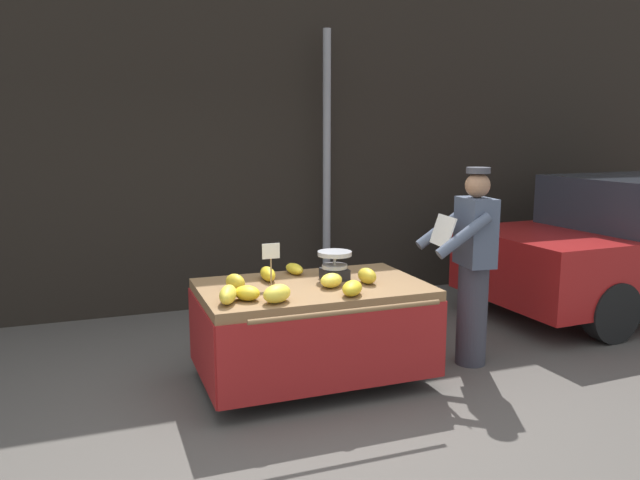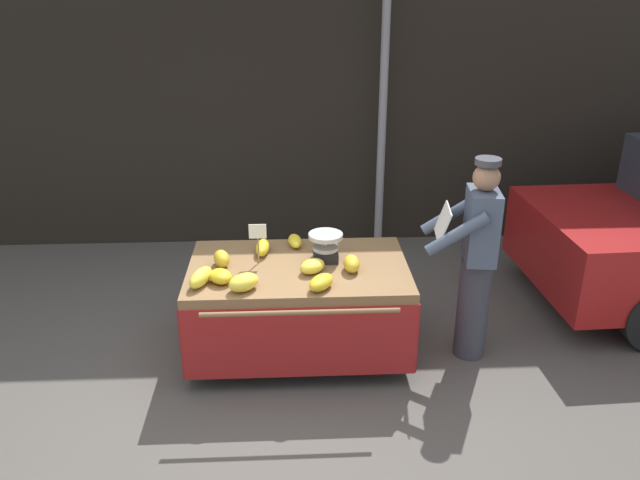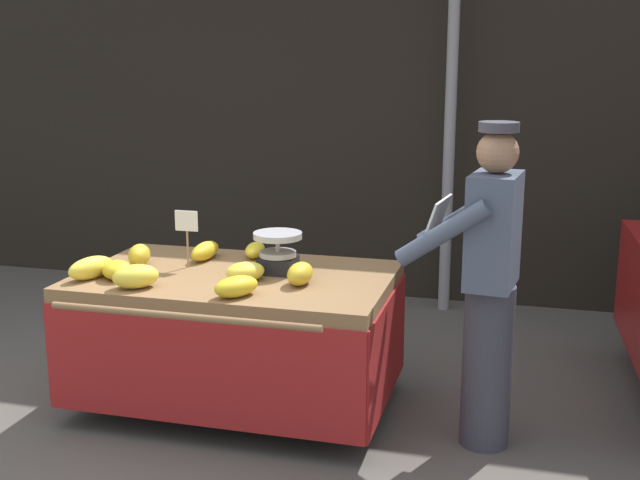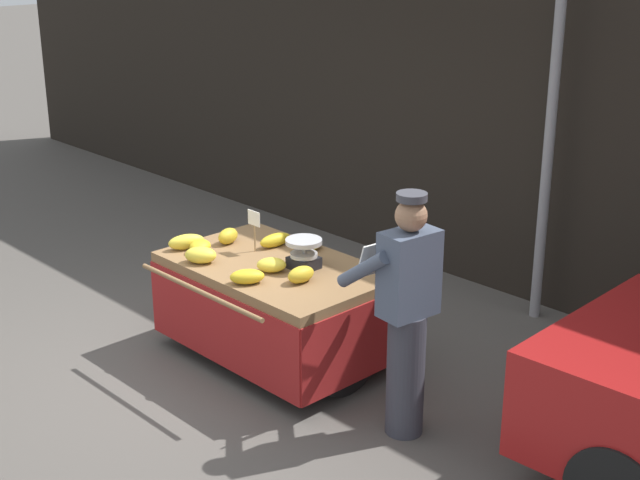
# 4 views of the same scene
# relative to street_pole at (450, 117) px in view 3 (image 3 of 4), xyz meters

# --- Properties ---
(ground_plane) EXTENTS (60.00, 60.00, 0.00)m
(ground_plane) POSITION_rel_street_pole_xyz_m (-1.24, -2.83, -1.57)
(ground_plane) COLOR #514C47
(back_wall) EXTENTS (16.00, 0.24, 3.97)m
(back_wall) POSITION_rel_street_pole_xyz_m (-1.24, 0.36, 0.42)
(back_wall) COLOR black
(back_wall) RESTS_ON ground
(street_pole) EXTENTS (0.09, 0.09, 3.13)m
(street_pole) POSITION_rel_street_pole_xyz_m (0.00, 0.00, 0.00)
(street_pole) COLOR gray
(street_pole) RESTS_ON ground
(banana_cart) EXTENTS (1.79, 1.31, 0.81)m
(banana_cart) POSITION_rel_street_pole_xyz_m (-0.96, -2.21, -0.96)
(banana_cart) COLOR olive
(banana_cart) RESTS_ON ground
(weighing_scale) EXTENTS (0.28, 0.28, 0.24)m
(weighing_scale) POSITION_rel_street_pole_xyz_m (-0.74, -2.11, -0.63)
(weighing_scale) COLOR black
(weighing_scale) RESTS_ON banana_cart
(price_sign) EXTENTS (0.14, 0.01, 0.34)m
(price_sign) POSITION_rel_street_pole_xyz_m (-1.28, -2.14, -0.51)
(price_sign) COLOR #997A51
(price_sign) RESTS_ON banana_cart
(banana_bunch_0) EXTENTS (0.27, 0.27, 0.11)m
(banana_bunch_0) POSITION_rel_street_pole_xyz_m (-0.86, -2.33, -0.70)
(banana_bunch_0) COLOR yellow
(banana_bunch_0) RESTS_ON banana_cart
(banana_bunch_1) EXTENTS (0.15, 0.25, 0.09)m
(banana_bunch_1) POSITION_rel_street_pole_xyz_m (-0.98, -1.80, -0.71)
(banana_bunch_1) COLOR yellow
(banana_bunch_1) RESTS_ON banana_cart
(banana_bunch_2) EXTENTS (0.14, 0.23, 0.12)m
(banana_bunch_2) POSITION_rel_street_pole_xyz_m (-0.54, -2.32, -0.69)
(banana_bunch_2) COLOR gold
(banana_bunch_2) RESTS_ON banana_cart
(banana_bunch_3) EXTENTS (0.30, 0.29, 0.13)m
(banana_bunch_3) POSITION_rel_street_pole_xyz_m (-1.38, -2.61, -0.69)
(banana_bunch_3) COLOR yellow
(banana_bunch_3) RESTS_ON banana_cart
(banana_bunch_4) EXTENTS (0.13, 0.30, 0.11)m
(banana_bunch_4) POSITION_rel_street_pole_xyz_m (-1.26, -1.94, -0.70)
(banana_bunch_4) COLOR gold
(banana_bunch_4) RESTS_ON banana_cart
(banana_bunch_5) EXTENTS (0.17, 0.23, 0.13)m
(banana_bunch_5) POSITION_rel_street_pole_xyz_m (-1.58, -2.18, -0.69)
(banana_bunch_5) COLOR gold
(banana_bunch_5) RESTS_ON banana_cart
(banana_bunch_6) EXTENTS (0.21, 0.32, 0.13)m
(banana_bunch_6) POSITION_rel_street_pole_xyz_m (-1.71, -2.50, -0.69)
(banana_bunch_6) COLOR yellow
(banana_bunch_6) RESTS_ON banana_cart
(banana_bunch_7) EXTENTS (0.26, 0.29, 0.11)m
(banana_bunch_7) POSITION_rel_street_pole_xyz_m (-0.80, -2.62, -0.70)
(banana_bunch_7) COLOR gold
(banana_bunch_7) RESTS_ON banana_cart
(banana_bunch_8) EXTENTS (0.24, 0.26, 0.11)m
(banana_bunch_8) POSITION_rel_street_pole_xyz_m (-1.56, -2.48, -0.70)
(banana_bunch_8) COLOR gold
(banana_bunch_8) RESTS_ON banana_cart
(vendor_person) EXTENTS (0.62, 0.56, 1.71)m
(vendor_person) POSITION_rel_street_pole_xyz_m (0.46, -2.29, -0.69)
(vendor_person) COLOR #383842
(vendor_person) RESTS_ON ground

